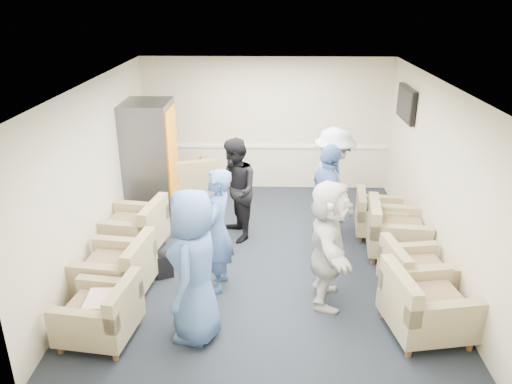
{
  "coord_description": "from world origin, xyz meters",
  "views": [
    {
      "loc": [
        0.06,
        -6.9,
        3.88
      ],
      "look_at": [
        -0.14,
        0.2,
        1.0
      ],
      "focal_mm": 35.0,
      "sensor_mm": 36.0,
      "label": 1
    }
  ],
  "objects_px": {
    "person_mid_right": "(328,205)",
    "armchair_right_midfar": "(393,233)",
    "person_back_left": "(235,190)",
    "person_front_right": "(328,244)",
    "person_front_left": "(194,267)",
    "armchair_left_near": "(103,315)",
    "armchair_corner": "(191,180)",
    "armchair_left_far": "(136,231)",
    "vending_machine": "(150,159)",
    "armchair_right_near": "(423,308)",
    "person_mid_left": "(217,231)",
    "person_back_right": "(333,184)",
    "armchair_left_mid": "(119,272)",
    "armchair_right_midnear": "(413,275)",
    "armchair_right_far": "(377,217)"
  },
  "relations": [
    {
      "from": "person_mid_right",
      "to": "armchair_right_midfar",
      "type": "bearing_deg",
      "value": -92.62
    },
    {
      "from": "person_back_left",
      "to": "person_front_right",
      "type": "xyz_separation_m",
      "value": [
        1.32,
        -1.81,
        0.0
      ]
    },
    {
      "from": "person_front_left",
      "to": "person_back_left",
      "type": "bearing_deg",
      "value": -178.79
    },
    {
      "from": "armchair_left_near",
      "to": "person_front_right",
      "type": "height_order",
      "value": "person_front_right"
    },
    {
      "from": "armchair_corner",
      "to": "person_front_right",
      "type": "bearing_deg",
      "value": 103.06
    },
    {
      "from": "armchair_left_far",
      "to": "vending_machine",
      "type": "height_order",
      "value": "vending_machine"
    },
    {
      "from": "vending_machine",
      "to": "person_back_left",
      "type": "relative_size",
      "value": 1.22
    },
    {
      "from": "person_mid_right",
      "to": "armchair_right_near",
      "type": "bearing_deg",
      "value": -165.47
    },
    {
      "from": "armchair_left_far",
      "to": "person_back_left",
      "type": "distance_m",
      "value": 1.69
    },
    {
      "from": "armchair_left_near",
      "to": "person_mid_left",
      "type": "relative_size",
      "value": 0.53
    },
    {
      "from": "armchair_corner",
      "to": "person_front_right",
      "type": "relative_size",
      "value": 0.69
    },
    {
      "from": "armchair_left_near",
      "to": "vending_machine",
      "type": "height_order",
      "value": "vending_machine"
    },
    {
      "from": "armchair_corner",
      "to": "vending_machine",
      "type": "relative_size",
      "value": 0.57
    },
    {
      "from": "person_back_left",
      "to": "armchair_left_far",
      "type": "bearing_deg",
      "value": -92.09
    },
    {
      "from": "armchair_left_near",
      "to": "person_back_right",
      "type": "relative_size",
      "value": 0.5
    },
    {
      "from": "armchair_left_mid",
      "to": "armchair_right_midnear",
      "type": "xyz_separation_m",
      "value": [
        3.96,
        0.09,
        -0.03
      ]
    },
    {
      "from": "armchair_left_far",
      "to": "armchair_right_midfar",
      "type": "xyz_separation_m",
      "value": [
        4.04,
        0.04,
        -0.0
      ]
    },
    {
      "from": "person_mid_left",
      "to": "armchair_right_midfar",
      "type": "bearing_deg",
      "value": 118.0
    },
    {
      "from": "armchair_left_far",
      "to": "person_mid_left",
      "type": "bearing_deg",
      "value": 63.4
    },
    {
      "from": "armchair_right_far",
      "to": "vending_machine",
      "type": "distance_m",
      "value": 4.13
    },
    {
      "from": "armchair_right_near",
      "to": "armchair_corner",
      "type": "bearing_deg",
      "value": 29.15
    },
    {
      "from": "armchair_left_far",
      "to": "armchair_right_near",
      "type": "xyz_separation_m",
      "value": [
        3.94,
        -1.95,
        0.0
      ]
    },
    {
      "from": "armchair_left_far",
      "to": "armchair_left_mid",
      "type": "bearing_deg",
      "value": 12.81
    },
    {
      "from": "person_front_left",
      "to": "person_front_right",
      "type": "distance_m",
      "value": 1.78
    },
    {
      "from": "armchair_right_midfar",
      "to": "armchair_corner",
      "type": "height_order",
      "value": "armchair_corner"
    },
    {
      "from": "armchair_right_near",
      "to": "person_mid_left",
      "type": "relative_size",
      "value": 0.61
    },
    {
      "from": "person_back_left",
      "to": "person_back_right",
      "type": "xyz_separation_m",
      "value": [
        1.6,
        0.17,
        0.07
      ]
    },
    {
      "from": "vending_machine",
      "to": "person_front_left",
      "type": "distance_m",
      "value": 3.81
    },
    {
      "from": "armchair_left_near",
      "to": "armchair_right_midfar",
      "type": "bearing_deg",
      "value": 127.35
    },
    {
      "from": "armchair_left_far",
      "to": "vending_machine",
      "type": "bearing_deg",
      "value": -168.42
    },
    {
      "from": "person_back_right",
      "to": "vending_machine",
      "type": "bearing_deg",
      "value": 54.74
    },
    {
      "from": "person_back_right",
      "to": "armchair_right_near",
      "type": "bearing_deg",
      "value": 176.38
    },
    {
      "from": "armchair_left_far",
      "to": "armchair_right_midfar",
      "type": "distance_m",
      "value": 4.04
    },
    {
      "from": "armchair_corner",
      "to": "person_back_right",
      "type": "relative_size",
      "value": 0.64
    },
    {
      "from": "armchair_right_midfar",
      "to": "armchair_right_far",
      "type": "distance_m",
      "value": 0.68
    },
    {
      "from": "armchair_corner",
      "to": "person_back_left",
      "type": "xyz_separation_m",
      "value": [
        1.0,
        -1.74,
        0.49
      ]
    },
    {
      "from": "armchair_corner",
      "to": "person_back_left",
      "type": "relative_size",
      "value": 0.69
    },
    {
      "from": "armchair_right_midnear",
      "to": "person_front_left",
      "type": "bearing_deg",
      "value": 98.7
    },
    {
      "from": "armchair_right_near",
      "to": "armchair_right_midfar",
      "type": "bearing_deg",
      "value": -12.78
    },
    {
      "from": "person_front_left",
      "to": "person_mid_right",
      "type": "xyz_separation_m",
      "value": [
        1.72,
        1.86,
        -0.01
      ]
    },
    {
      "from": "person_front_left",
      "to": "person_front_right",
      "type": "bearing_deg",
      "value": 122.71
    },
    {
      "from": "armchair_left_near",
      "to": "vending_machine",
      "type": "relative_size",
      "value": 0.45
    },
    {
      "from": "person_back_right",
      "to": "armchair_right_midfar",
      "type": "bearing_deg",
      "value": -146.01
    },
    {
      "from": "armchair_right_midfar",
      "to": "person_mid_right",
      "type": "relative_size",
      "value": 0.55
    },
    {
      "from": "armchair_right_near",
      "to": "armchair_right_midnear",
      "type": "height_order",
      "value": "armchair_right_near"
    },
    {
      "from": "armchair_left_near",
      "to": "armchair_right_midnear",
      "type": "height_order",
      "value": "same"
    },
    {
      "from": "armchair_right_midfar",
      "to": "person_front_left",
      "type": "xyz_separation_m",
      "value": [
        -2.8,
        -2.09,
        0.58
      ]
    },
    {
      "from": "person_front_right",
      "to": "armchair_corner",
      "type": "bearing_deg",
      "value": 37.6
    },
    {
      "from": "armchair_left_near",
      "to": "armchair_corner",
      "type": "xyz_separation_m",
      "value": [
        0.39,
        4.4,
        0.04
      ]
    },
    {
      "from": "person_back_left",
      "to": "armchair_right_near",
      "type": "bearing_deg",
      "value": 23.76
    }
  ]
}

